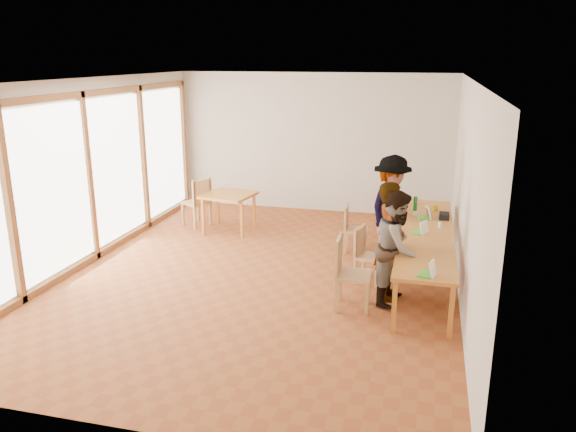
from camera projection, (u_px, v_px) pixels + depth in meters
name	position (u px, v px, depth m)	size (l,w,h in m)	color
ground	(262.00, 274.00, 8.91)	(8.00, 8.00, 0.00)	brown
wall_back	(313.00, 143.00, 12.23)	(6.00, 0.10, 3.00)	beige
wall_front	(124.00, 280.00, 4.77)	(6.00, 0.10, 3.00)	beige
wall_right	(467.00, 193.00, 7.80)	(0.10, 8.00, 3.00)	beige
window_wall	(88.00, 172.00, 9.19)	(0.10, 8.00, 3.00)	white
ceiling	(259.00, 79.00, 8.08)	(6.00, 8.00, 0.04)	white
communal_table	(426.00, 235.00, 8.57)	(0.80, 4.00, 0.75)	#C9782C
side_table	(229.00, 198.00, 10.93)	(0.90, 0.90, 0.75)	#C9782C
chair_near	(346.00, 265.00, 7.57)	(0.48, 0.48, 0.54)	tan
chair_mid	(365.00, 249.00, 8.49)	(0.48, 0.48, 0.45)	tan
chair_far	(351.00, 223.00, 9.81)	(0.40, 0.40, 0.44)	tan
chair_empty	(389.00, 216.00, 10.27)	(0.50, 0.50, 0.44)	tan
chair_spare	(199.00, 197.00, 11.25)	(0.62, 0.62, 0.52)	tan
person_near	(390.00, 241.00, 7.84)	(0.62, 0.40, 1.69)	gray
person_mid	(397.00, 248.00, 7.71)	(0.78, 0.60, 1.60)	gray
person_far	(391.00, 207.00, 9.43)	(1.14, 0.66, 1.77)	gray
laptop_near	(429.00, 272.00, 6.84)	(0.24, 0.26, 0.19)	green
laptop_mid	(421.00, 230.00, 8.48)	(0.27, 0.28, 0.19)	green
laptop_far	(426.00, 215.00, 9.24)	(0.25, 0.27, 0.20)	green
yellow_mug	(435.00, 208.00, 9.70)	(0.11, 0.11, 0.09)	gold
green_bottle	(415.00, 205.00, 9.56)	(0.07, 0.07, 0.28)	#14651F
clear_glass	(440.00, 225.00, 8.75)	(0.07, 0.07, 0.09)	silver
condiment_cup	(415.00, 213.00, 9.44)	(0.08, 0.08, 0.06)	white
pink_phone	(419.00, 204.00, 10.15)	(0.05, 0.10, 0.01)	#BC3E70
black_pouch	(444.00, 216.00, 9.24)	(0.16, 0.26, 0.09)	black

